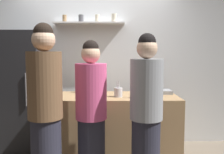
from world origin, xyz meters
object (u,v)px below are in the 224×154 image
(water_bottle_plastic, at_px, (83,86))
(person_brown_jacket, at_px, (45,113))
(baking_pan, at_px, (159,92))
(person_pink_top, at_px, (91,115))
(refrigerator, at_px, (23,92))
(person_grey_hoodie, at_px, (146,115))
(utensil_holder, at_px, (118,92))
(wine_bottle_green_glass, at_px, (144,89))
(wine_bottle_dark_glass, at_px, (48,88))

(water_bottle_plastic, bearing_deg, person_brown_jacket, -102.70)
(baking_pan, distance_m, person_pink_top, 1.21)
(refrigerator, height_order, person_grey_hoodie, refrigerator)
(water_bottle_plastic, bearing_deg, refrigerator, 172.72)
(utensil_holder, relative_size, person_brown_jacket, 0.13)
(baking_pan, bearing_deg, person_brown_jacket, -142.02)
(wine_bottle_green_glass, bearing_deg, water_bottle_plastic, 150.34)
(utensil_holder, distance_m, water_bottle_plastic, 0.61)
(utensil_holder, xyz_separation_m, person_brown_jacket, (-0.75, -0.78, -0.08))
(baking_pan, xyz_separation_m, person_brown_jacket, (-1.33, -1.04, -0.05))
(refrigerator, bearing_deg, person_brown_jacket, -62.30)
(water_bottle_plastic, height_order, person_pink_top, person_pink_top)
(refrigerator, height_order, utensil_holder, refrigerator)
(utensil_holder, distance_m, person_grey_hoodie, 0.73)
(wine_bottle_dark_glass, bearing_deg, person_grey_hoodie, -26.67)
(utensil_holder, relative_size, water_bottle_plastic, 1.01)
(wine_bottle_green_glass, xyz_separation_m, water_bottle_plastic, (-0.81, 0.46, -0.02))
(water_bottle_plastic, relative_size, person_brown_jacket, 0.12)
(wine_bottle_green_glass, height_order, wine_bottle_dark_glass, wine_bottle_dark_glass)
(person_pink_top, relative_size, person_grey_hoodie, 0.96)
(wine_bottle_dark_glass, xyz_separation_m, person_grey_hoodie, (1.16, -0.58, -0.20))
(refrigerator, relative_size, wine_bottle_dark_glass, 5.34)
(water_bottle_plastic, distance_m, person_grey_hoodie, 1.28)
(baking_pan, xyz_separation_m, wine_bottle_dark_glass, (-1.47, -0.35, 0.10))
(person_pink_top, bearing_deg, refrigerator, 21.49)
(water_bottle_plastic, relative_size, person_grey_hoodie, 0.13)
(baking_pan, xyz_separation_m, person_pink_top, (-0.90, -0.79, -0.14))
(refrigerator, height_order, person_pink_top, refrigerator)
(person_pink_top, distance_m, person_grey_hoodie, 0.60)
(person_brown_jacket, distance_m, person_pink_top, 0.51)
(wine_bottle_green_glass, xyz_separation_m, person_brown_jacket, (-1.07, -0.67, -0.14))
(wine_bottle_green_glass, distance_m, person_grey_hoodie, 0.59)
(refrigerator, xyz_separation_m, baking_pan, (1.99, -0.21, 0.04))
(utensil_holder, bearing_deg, wine_bottle_dark_glass, -174.73)
(wine_bottle_green_glass, bearing_deg, person_brown_jacket, -147.84)
(utensil_holder, bearing_deg, water_bottle_plastic, 144.02)
(baking_pan, bearing_deg, refrigerator, 173.99)
(refrigerator, distance_m, water_bottle_plastic, 0.93)
(wine_bottle_dark_glass, distance_m, person_brown_jacket, 0.72)
(person_brown_jacket, bearing_deg, water_bottle_plastic, -99.24)
(wine_bottle_green_glass, distance_m, person_brown_jacket, 1.27)
(utensil_holder, height_order, person_grey_hoodie, person_grey_hoodie)
(refrigerator, relative_size, person_grey_hoodie, 1.06)
(water_bottle_plastic, relative_size, person_pink_top, 0.14)
(water_bottle_plastic, distance_m, person_brown_jacket, 1.17)
(utensil_holder, xyz_separation_m, water_bottle_plastic, (-0.49, 0.36, 0.03))
(person_pink_top, bearing_deg, person_grey_hoodie, -129.06)
(utensil_holder, bearing_deg, refrigerator, 161.35)
(wine_bottle_green_glass, relative_size, person_grey_hoodie, 0.19)
(baking_pan, bearing_deg, person_pink_top, -138.59)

